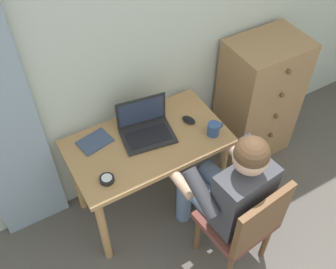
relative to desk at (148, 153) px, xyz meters
The scene contains 10 objects.
wall_back 0.79m from the desk, 51.01° to the left, with size 4.80×0.05×2.50m, color silver.
desk is the anchor object (origin of this frame).
dresser 1.06m from the desk, ahead, with size 0.57×0.44×1.08m.
chair 0.78m from the desk, 67.30° to the right, with size 0.46×0.44×0.87m.
person_seated 0.60m from the desk, 62.19° to the right, with size 0.57×0.61×1.19m.
laptop 0.19m from the desk, 69.24° to the left, with size 0.37×0.30×0.24m.
computer_mouse 0.36m from the desk, ahead, with size 0.06×0.10×0.03m, color black.
desk_clock 0.42m from the desk, 155.52° to the right, with size 0.09×0.09×0.03m.
notebook_pad 0.37m from the desk, 152.01° to the left, with size 0.21×0.15×0.01m, color #3D4C6B.
coffee_mug 0.47m from the desk, 22.05° to the right, with size 0.12×0.08×0.09m.
Camera 1 is at (-1.05, 0.25, 2.69)m, focal length 42.41 mm.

